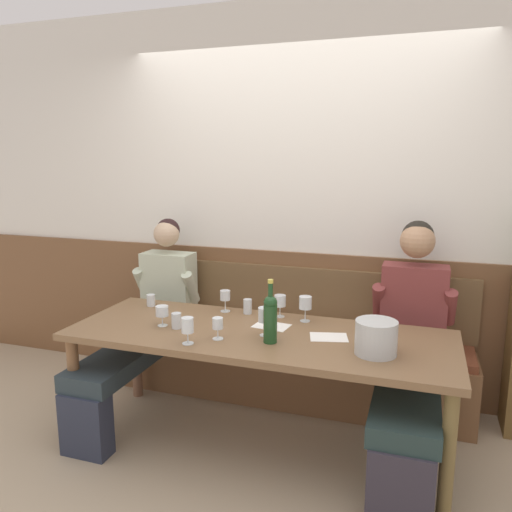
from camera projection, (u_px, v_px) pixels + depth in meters
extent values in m
cube|color=tan|center=(249.00, 462.00, 2.91)|extent=(6.80, 6.80, 0.02)
cube|color=silver|center=(298.00, 203.00, 3.65)|extent=(6.80, 0.08, 2.80)
cube|color=brown|center=(295.00, 320.00, 3.77)|extent=(6.80, 0.03, 1.04)
cube|color=brown|center=(286.00, 370.00, 3.62)|extent=(2.54, 0.42, 0.44)
cube|color=brown|center=(287.00, 338.00, 3.57)|extent=(2.49, 0.39, 0.05)
cube|color=brown|center=(294.00, 297.00, 3.70)|extent=(2.54, 0.04, 0.45)
cube|color=brown|center=(259.00, 335.00, 2.93)|extent=(2.24, 0.82, 0.04)
cylinder|color=brown|center=(75.00, 392.00, 3.01)|extent=(0.07, 0.07, 0.68)
cylinder|color=brown|center=(448.00, 457.00, 2.35)|extent=(0.07, 0.07, 0.68)
cylinder|color=brown|center=(136.00, 351.00, 3.64)|extent=(0.07, 0.07, 0.68)
cylinder|color=brown|center=(443.00, 394.00, 2.99)|extent=(0.07, 0.07, 0.68)
cube|color=#272C3D|center=(86.00, 424.00, 2.94)|extent=(0.29, 0.14, 0.38)
cube|color=#27333A|center=(129.00, 355.00, 3.34)|extent=(0.32, 1.06, 0.11)
cube|color=#B1BBA0|center=(169.00, 287.00, 3.81)|extent=(0.38, 0.21, 0.53)
sphere|color=tan|center=(166.00, 234.00, 3.72)|extent=(0.19, 0.19, 0.19)
sphere|color=black|center=(168.00, 230.00, 3.74)|extent=(0.18, 0.18, 0.18)
cylinder|color=#B1BBA0|center=(143.00, 283.00, 3.83)|extent=(0.08, 0.20, 0.27)
cylinder|color=#B1BBA0|center=(191.00, 287.00, 3.70)|extent=(0.08, 0.20, 0.27)
cube|color=#322D38|center=(400.00, 486.00, 2.38)|extent=(0.31, 0.14, 0.38)
cube|color=#243634|center=(407.00, 394.00, 2.78)|extent=(0.34, 1.06, 0.11)
cube|color=brown|center=(413.00, 307.00, 3.25)|extent=(0.41, 0.19, 0.56)
sphere|color=tan|center=(418.00, 241.00, 3.16)|extent=(0.22, 0.22, 0.22)
sphere|color=black|center=(418.00, 236.00, 3.17)|extent=(0.20, 0.20, 0.20)
cylinder|color=brown|center=(379.00, 301.00, 3.28)|extent=(0.08, 0.20, 0.27)
cylinder|color=brown|center=(450.00, 307.00, 3.14)|extent=(0.08, 0.20, 0.27)
cylinder|color=#B7BBBA|center=(376.00, 338.00, 2.58)|extent=(0.22, 0.22, 0.18)
cylinder|color=#1C431F|center=(270.00, 324.00, 2.75)|extent=(0.08, 0.08, 0.21)
sphere|color=#1C431F|center=(270.00, 303.00, 2.72)|extent=(0.08, 0.08, 0.08)
cylinder|color=#1C431F|center=(270.00, 292.00, 2.71)|extent=(0.03, 0.03, 0.10)
cylinder|color=gold|center=(271.00, 281.00, 2.70)|extent=(0.03, 0.03, 0.02)
cylinder|color=silver|center=(225.00, 311.00, 3.32)|extent=(0.06, 0.06, 0.00)
cylinder|color=silver|center=(225.00, 305.00, 3.31)|extent=(0.01, 0.01, 0.07)
cylinder|color=silver|center=(225.00, 295.00, 3.30)|extent=(0.07, 0.07, 0.06)
cylinder|color=#ECD18A|center=(225.00, 298.00, 3.30)|extent=(0.06, 0.06, 0.02)
cylinder|color=silver|center=(218.00, 339.00, 2.82)|extent=(0.06, 0.06, 0.00)
cylinder|color=silver|center=(218.00, 333.00, 2.81)|extent=(0.01, 0.01, 0.06)
cylinder|color=silver|center=(218.00, 323.00, 2.80)|extent=(0.06, 0.06, 0.06)
cylinder|color=silver|center=(265.00, 335.00, 2.87)|extent=(0.06, 0.06, 0.00)
cylinder|color=silver|center=(265.00, 328.00, 2.86)|extent=(0.01, 0.01, 0.08)
cylinder|color=silver|center=(265.00, 315.00, 2.85)|extent=(0.08, 0.08, 0.08)
cylinder|color=silver|center=(280.00, 316.00, 3.21)|extent=(0.06, 0.06, 0.00)
cylinder|color=silver|center=(280.00, 311.00, 3.20)|extent=(0.01, 0.01, 0.07)
cylinder|color=silver|center=(280.00, 301.00, 3.19)|extent=(0.07, 0.07, 0.07)
cylinder|color=#F3D086|center=(280.00, 305.00, 3.19)|extent=(0.06, 0.06, 0.02)
cylinder|color=silver|center=(305.00, 321.00, 3.12)|extent=(0.06, 0.06, 0.00)
cylinder|color=silver|center=(305.00, 315.00, 3.11)|extent=(0.01, 0.01, 0.08)
cylinder|color=silver|center=(305.00, 303.00, 3.10)|extent=(0.08, 0.08, 0.08)
cylinder|color=#E9E388|center=(305.00, 307.00, 3.10)|extent=(0.07, 0.07, 0.02)
cylinder|color=silver|center=(188.00, 343.00, 2.74)|extent=(0.06, 0.06, 0.00)
cylinder|color=silver|center=(188.00, 338.00, 2.74)|extent=(0.01, 0.01, 0.06)
cylinder|color=silver|center=(187.00, 325.00, 2.72)|extent=(0.07, 0.07, 0.08)
cylinder|color=#E8DC79|center=(188.00, 329.00, 2.73)|extent=(0.06, 0.06, 0.04)
cylinder|color=silver|center=(163.00, 325.00, 3.04)|extent=(0.06, 0.06, 0.00)
cylinder|color=silver|center=(162.00, 320.00, 3.03)|extent=(0.01, 0.01, 0.06)
cylinder|color=silver|center=(162.00, 311.00, 3.02)|extent=(0.08, 0.08, 0.06)
cylinder|color=#EBE48C|center=(162.00, 315.00, 3.02)|extent=(0.07, 0.07, 0.02)
cylinder|color=silver|center=(248.00, 306.00, 3.27)|extent=(0.06, 0.06, 0.10)
cylinder|color=silver|center=(176.00, 321.00, 2.99)|extent=(0.06, 0.06, 0.09)
cylinder|color=silver|center=(151.00, 300.00, 3.44)|extent=(0.06, 0.06, 0.08)
cube|color=white|center=(271.00, 326.00, 3.03)|extent=(0.23, 0.17, 0.00)
cube|color=white|center=(329.00, 337.00, 2.84)|extent=(0.24, 0.20, 0.00)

